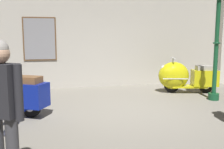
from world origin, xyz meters
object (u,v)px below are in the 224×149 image
at_px(scooter_0, 1,91).
at_px(scooter_1, 183,77).
at_px(info_stanchion, 1,111).
at_px(visitor_1, 2,104).
at_px(lamppost, 217,35).

bearing_deg(scooter_0, scooter_1, -137.24).
relative_size(scooter_0, info_stanchion, 1.82).
height_order(scooter_0, scooter_1, scooter_0).
relative_size(scooter_0, visitor_1, 1.13).
height_order(scooter_0, visitor_1, visitor_1).
relative_size(scooter_1, info_stanchion, 1.78).
bearing_deg(scooter_1, lamppost, 124.52).
xyz_separation_m(lamppost, visitor_1, (-4.75, -3.13, -0.77)).
relative_size(scooter_1, lamppost, 0.63).
height_order(visitor_1, info_stanchion, visitor_1).
bearing_deg(info_stanchion, lamppost, 15.65).
bearing_deg(visitor_1, info_stanchion, 47.39).
xyz_separation_m(scooter_1, lamppost, (0.38, -1.01, 1.24)).
distance_m(scooter_1, lamppost, 1.64).
xyz_separation_m(visitor_1, info_stanchion, (-0.36, 1.70, -0.53)).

